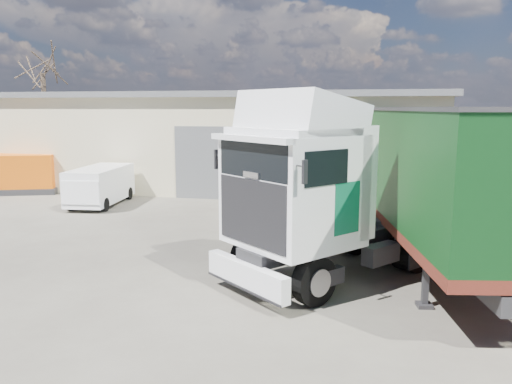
% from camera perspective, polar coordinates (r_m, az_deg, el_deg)
% --- Properties ---
extents(ground, '(120.00, 120.00, 0.00)m').
position_cam_1_polar(ground, '(15.09, -8.31, -7.82)').
color(ground, '#2A2722').
rests_on(ground, ground).
extents(warehouse, '(30.60, 12.60, 5.42)m').
position_cam_1_polar(warehouse, '(31.54, -8.71, 6.17)').
color(warehouse, beige).
rests_on(warehouse, ground).
extents(bare_tree, '(4.00, 4.00, 9.60)m').
position_cam_1_polar(bare_tree, '(40.80, -23.30, 13.67)').
color(bare_tree, '#382B21').
rests_on(bare_tree, ground).
extents(tractor_unit, '(6.76, 7.28, 4.92)m').
position_cam_1_polar(tractor_unit, '(12.99, 7.30, -1.21)').
color(tractor_unit, black).
rests_on(tractor_unit, ground).
extents(box_trailer, '(5.14, 13.85, 4.51)m').
position_cam_1_polar(box_trailer, '(16.05, 18.22, 2.89)').
color(box_trailer, '#2D2D30').
rests_on(box_trailer, ground).
extents(panel_van, '(2.16, 4.43, 1.75)m').
position_cam_1_polar(panel_van, '(24.21, -17.50, 0.64)').
color(panel_van, black).
rests_on(panel_van, ground).
extents(orange_skip, '(3.82, 3.07, 2.07)m').
position_cam_1_polar(orange_skip, '(29.31, -24.79, 1.68)').
color(orange_skip, '#2D2D30').
rests_on(orange_skip, ground).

